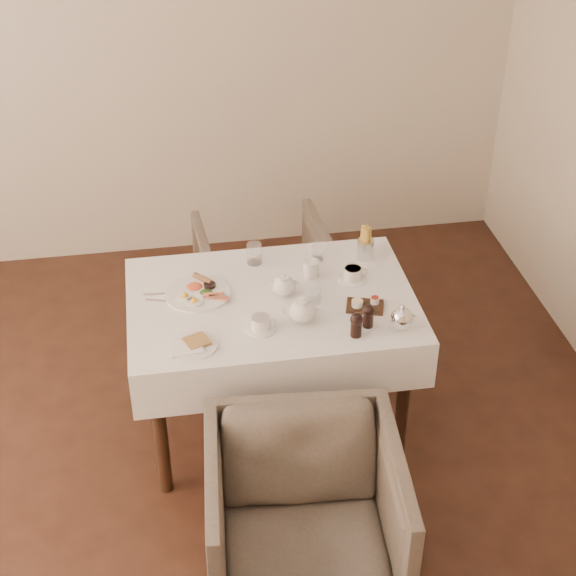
# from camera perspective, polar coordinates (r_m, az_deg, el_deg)

# --- Properties ---
(table) EXTENTS (1.28, 0.88, 0.75)m
(table) POSITION_cam_1_polar(r_m,az_deg,el_deg) (3.99, -1.06, -2.07)
(table) COLOR black
(table) RESTS_ON ground
(armchair_near) EXTENTS (0.80, 0.82, 0.69)m
(armchair_near) POSITION_cam_1_polar(r_m,az_deg,el_deg) (3.52, 1.08, -14.74)
(armchair_near) COLOR #51473B
(armchair_near) RESTS_ON ground
(armchair_far) EXTENTS (0.73, 0.75, 0.64)m
(armchair_far) POSITION_cam_1_polar(r_m,az_deg,el_deg) (4.83, -1.55, 0.48)
(armchair_far) COLOR #51473B
(armchair_far) RESTS_ON ground
(breakfast_plate) EXTENTS (0.30, 0.30, 0.04)m
(breakfast_plate) POSITION_cam_1_polar(r_m,az_deg,el_deg) (3.97, -5.83, -0.27)
(breakfast_plate) COLOR white
(breakfast_plate) RESTS_ON table
(side_plate) EXTENTS (0.20, 0.19, 0.02)m
(side_plate) POSITION_cam_1_polar(r_m,az_deg,el_deg) (3.66, -6.18, -3.71)
(side_plate) COLOR white
(side_plate) RESTS_ON table
(teapot_centre) EXTENTS (0.15, 0.12, 0.12)m
(teapot_centre) POSITION_cam_1_polar(r_m,az_deg,el_deg) (3.92, -0.28, 0.25)
(teapot_centre) COLOR white
(teapot_centre) RESTS_ON table
(teapot_front) EXTENTS (0.19, 0.16, 0.13)m
(teapot_front) POSITION_cam_1_polar(r_m,az_deg,el_deg) (3.75, 0.92, -1.39)
(teapot_front) COLOR white
(teapot_front) RESTS_ON table
(creamer) EXTENTS (0.07, 0.07, 0.08)m
(creamer) POSITION_cam_1_polar(r_m,az_deg,el_deg) (4.05, 1.50, 1.25)
(creamer) COLOR white
(creamer) RESTS_ON table
(teacup_near) EXTENTS (0.13, 0.13, 0.06)m
(teacup_near) POSITION_cam_1_polar(r_m,az_deg,el_deg) (3.73, -1.78, -2.33)
(teacup_near) COLOR white
(teacup_near) RESTS_ON table
(teacup_far) EXTENTS (0.13, 0.13, 0.06)m
(teacup_far) POSITION_cam_1_polar(r_m,az_deg,el_deg) (4.05, 4.21, 0.88)
(teacup_far) COLOR white
(teacup_far) RESTS_ON table
(glass_left) EXTENTS (0.08, 0.08, 0.10)m
(glass_left) POSITION_cam_1_polar(r_m,az_deg,el_deg) (4.15, -2.21, 2.23)
(glass_left) COLOR silver
(glass_left) RESTS_ON table
(glass_mid) EXTENTS (0.07, 0.07, 0.10)m
(glass_mid) POSITION_cam_1_polar(r_m,az_deg,el_deg) (3.89, 1.65, -0.26)
(glass_mid) COLOR silver
(glass_mid) RESTS_ON table
(glass_right) EXTENTS (0.07, 0.07, 0.09)m
(glass_right) POSITION_cam_1_polar(r_m,az_deg,el_deg) (4.18, 1.89, 2.37)
(glass_right) COLOR silver
(glass_right) RESTS_ON table
(condiment_board) EXTENTS (0.19, 0.15, 0.04)m
(condiment_board) POSITION_cam_1_polar(r_m,az_deg,el_deg) (3.88, 4.98, -1.11)
(condiment_board) COLOR black
(condiment_board) RESTS_ON table
(pepper_mill_left) EXTENTS (0.07, 0.07, 0.11)m
(pepper_mill_left) POSITION_cam_1_polar(r_m,az_deg,el_deg) (3.68, 4.44, -2.39)
(pepper_mill_left) COLOR black
(pepper_mill_left) RESTS_ON table
(pepper_mill_right) EXTENTS (0.06, 0.06, 0.11)m
(pepper_mill_right) POSITION_cam_1_polar(r_m,az_deg,el_deg) (3.75, 5.21, -1.81)
(pepper_mill_right) COLOR black
(pepper_mill_right) RESTS_ON table
(silver_pot) EXTENTS (0.14, 0.13, 0.12)m
(silver_pot) POSITION_cam_1_polar(r_m,az_deg,el_deg) (3.74, 7.36, -1.86)
(silver_pot) COLOR white
(silver_pot) RESTS_ON table
(fries_cup) EXTENTS (0.08, 0.08, 0.17)m
(fries_cup) POSITION_cam_1_polar(r_m,az_deg,el_deg) (4.19, 5.04, 2.85)
(fries_cup) COLOR silver
(fries_cup) RESTS_ON table
(cutlery_fork) EXTENTS (0.19, 0.02, 0.00)m
(cutlery_fork) POSITION_cam_1_polar(r_m,az_deg,el_deg) (3.99, -8.00, -0.36)
(cutlery_fork) COLOR silver
(cutlery_fork) RESTS_ON table
(cutlery_knife) EXTENTS (0.17, 0.06, 0.00)m
(cutlery_knife) POSITION_cam_1_polar(r_m,az_deg,el_deg) (3.95, -7.99, -0.84)
(cutlery_knife) COLOR silver
(cutlery_knife) RESTS_ON table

